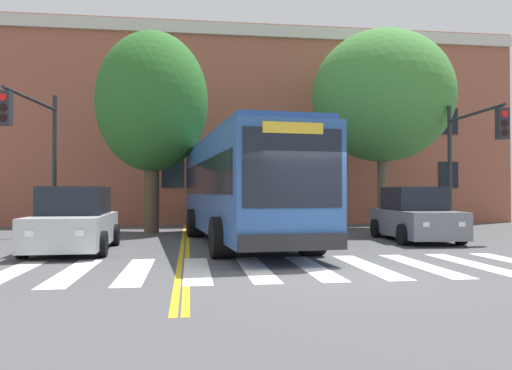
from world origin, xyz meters
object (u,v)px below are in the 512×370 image
traffic_light_near_corner (471,146)px  traffic_light_far_corner (35,137)px  car_silver_near_lane (75,222)px  car_black_behind_bus (217,208)px  street_tree_curbside_small (152,102)px  street_tree_curbside_large (382,97)px  city_bus (240,186)px  car_grey_far_lane (415,216)px

traffic_light_near_corner → traffic_light_far_corner: size_ratio=0.97×
car_silver_near_lane → car_black_behind_bus: (4.53, 11.08, 0.01)m
traffic_light_near_corner → street_tree_curbside_small: street_tree_curbside_small is taller
traffic_light_near_corner → street_tree_curbside_large: bearing=112.2°
city_bus → car_grey_far_lane: (5.91, 0.06, -1.02)m
traffic_light_far_corner → car_black_behind_bus: bearing=51.1°
car_grey_far_lane → traffic_light_near_corner: size_ratio=0.89×
city_bus → street_tree_curbside_large: street_tree_curbside_large is taller
traffic_light_far_corner → street_tree_curbside_large: 14.09m
car_silver_near_lane → car_grey_far_lane: (10.68, 1.60, 0.01)m
car_silver_near_lane → car_grey_far_lane: 10.80m
street_tree_curbside_large → traffic_light_near_corner: bearing=-67.8°
city_bus → car_black_behind_bus: city_bus is taller
street_tree_curbside_small → car_black_behind_bus: bearing=60.2°
car_black_behind_bus → street_tree_curbside_small: 7.31m
car_grey_far_lane → car_black_behind_bus: size_ratio=1.00×
city_bus → car_silver_near_lane: 5.12m
car_black_behind_bus → street_tree_curbside_large: street_tree_curbside_large is taller
traffic_light_near_corner → street_tree_curbside_large: size_ratio=0.58×
traffic_light_near_corner → street_tree_curbside_small: bearing=162.3°
city_bus → traffic_light_near_corner: 8.59m
car_black_behind_bus → street_tree_curbside_large: bearing=-33.4°
car_black_behind_bus → street_tree_curbside_small: (-2.88, -5.04, 4.44)m
city_bus → street_tree_curbside_large: 9.26m
car_black_behind_bus → street_tree_curbside_small: street_tree_curbside_small is taller
car_grey_far_lane → street_tree_curbside_small: (-9.03, 4.44, 4.44)m
traffic_light_near_corner → street_tree_curbside_large: (-1.67, 4.10, 2.52)m
traffic_light_near_corner → traffic_light_far_corner: traffic_light_far_corner is taller
car_silver_near_lane → street_tree_curbside_large: size_ratio=0.53×
city_bus → street_tree_curbside_small: 6.46m
city_bus → street_tree_curbside_large: bearing=36.1°
traffic_light_near_corner → traffic_light_far_corner: bearing=177.4°
city_bus → traffic_light_far_corner: bearing=167.3°
car_black_behind_bus → street_tree_curbside_small: bearing=-119.8°
car_grey_far_lane → street_tree_curbside_large: size_ratio=0.51×
city_bus → car_grey_far_lane: 6.00m
traffic_light_near_corner → street_tree_curbside_small: size_ratio=0.62×
car_silver_near_lane → city_bus: bearing=17.9°
car_silver_near_lane → traffic_light_near_corner: bearing=10.2°
car_silver_near_lane → car_black_behind_bus: car_black_behind_bus is taller
car_grey_far_lane → traffic_light_far_corner: 12.98m
city_bus → car_grey_far_lane: size_ratio=2.57×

